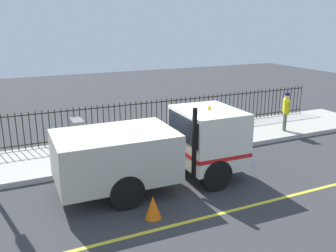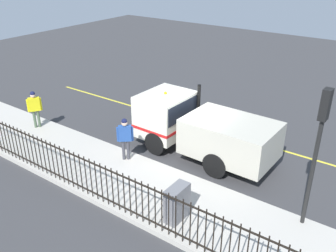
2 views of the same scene
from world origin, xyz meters
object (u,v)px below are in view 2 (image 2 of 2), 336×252
object	(u,v)px
traffic_light_near	(320,133)
traffic_cone	(239,138)
worker_standing	(125,135)
utility_cabinet	(177,203)
work_truck	(196,125)
pedestrian_distant	(34,106)

from	to	relation	value
traffic_light_near	traffic_cone	distance (m)	6.03
worker_standing	utility_cabinet	xyz separation A→B (m)	(1.74, 3.57, -0.49)
utility_cabinet	traffic_light_near	bearing A→B (deg)	122.96
work_truck	worker_standing	distance (m)	2.83
traffic_light_near	work_truck	bearing A→B (deg)	71.25
work_truck	pedestrian_distant	distance (m)	7.37
utility_cabinet	traffic_cone	world-z (taller)	utility_cabinet
pedestrian_distant	traffic_light_near	world-z (taller)	traffic_light_near
traffic_light_near	worker_standing	bearing A→B (deg)	94.95
worker_standing	work_truck	bearing A→B (deg)	10.63
worker_standing	utility_cabinet	bearing A→B (deg)	-67.01
traffic_cone	pedestrian_distant	bearing A→B (deg)	-62.65
traffic_light_near	utility_cabinet	xyz separation A→B (m)	(2.04, -3.14, -2.42)
utility_cabinet	traffic_cone	distance (m)	5.76
work_truck	traffic_cone	size ratio (longest dim) A/B	9.66
work_truck	traffic_light_near	distance (m)	5.65
worker_standing	traffic_light_near	xyz separation A→B (m)	(-0.30, 6.72, 1.93)
work_truck	traffic_light_near	bearing A→B (deg)	-109.90
traffic_cone	traffic_light_near	bearing A→B (deg)	46.43
traffic_light_near	utility_cabinet	size ratio (longest dim) A/B	3.76
work_truck	traffic_cone	distance (m)	2.28
work_truck	pedestrian_distant	size ratio (longest dim) A/B	3.38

